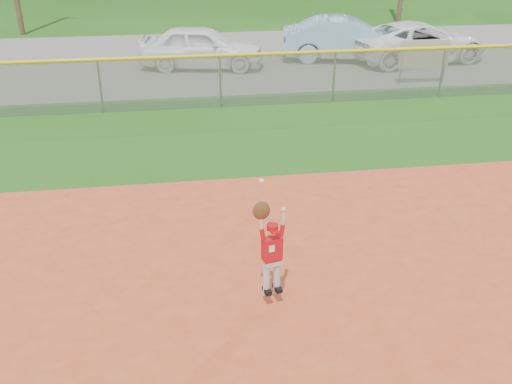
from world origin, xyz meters
TOP-DOWN VIEW (x-y plane):
  - ground at (0.00, 0.00)m, footprint 120.00×120.00m
  - parking_strip at (0.00, 16.00)m, footprint 44.00×10.00m
  - car_white_a at (-0.25, 14.55)m, footprint 4.62×2.53m
  - car_blue at (5.18, 14.96)m, footprint 4.98×2.55m
  - car_white_b at (7.78, 14.36)m, footprint 5.48×3.22m
  - sponsor_sign at (6.67, 11.35)m, footprint 1.64×0.10m
  - outfield_fence at (0.00, 10.00)m, footprint 40.06×0.10m
  - ballplayer at (-0.16, 0.68)m, footprint 0.49×0.24m

SIDE VIEW (x-z plane):
  - ground at x=0.00m, z-range 0.00..0.00m
  - parking_strip at x=0.00m, z-range 0.00..0.03m
  - car_white_b at x=7.78m, z-range 0.03..1.46m
  - car_white_a at x=-0.25m, z-range 0.03..1.52m
  - car_blue at x=5.18m, z-range 0.03..1.60m
  - outfield_fence at x=0.00m, z-range 0.11..1.66m
  - sponsor_sign at x=6.67m, z-range 0.23..1.69m
  - ballplayer at x=-0.16m, z-range 0.09..1.89m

